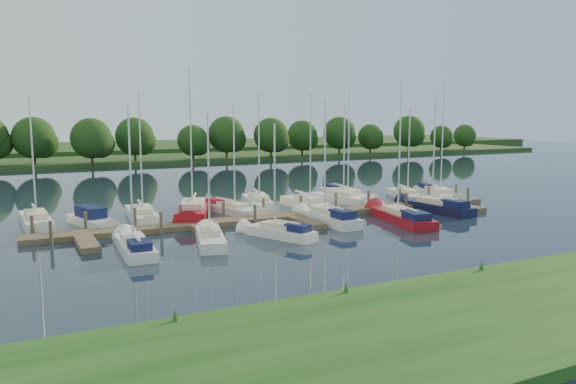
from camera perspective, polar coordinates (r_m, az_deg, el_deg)
name	(u,v)px	position (r m, az deg, el deg)	size (l,w,h in m)	color
ground	(342,238)	(38.83, 5.49, -4.67)	(260.00, 260.00, 0.00)	#192332
near_bank	(538,305)	(27.08, 24.07, -10.41)	(90.00, 10.00, 0.50)	#184413
dock	(293,218)	(45.01, 0.55, -2.62)	(40.00, 6.00, 0.40)	brown
mooring_pilings	(287,211)	(45.93, -0.09, -1.90)	(38.24, 2.84, 2.00)	#473D33
far_shore	(129,158)	(109.26, -15.89, 3.36)	(180.00, 30.00, 0.60)	#22451A
distant_hill	(107,148)	(133.83, -17.91, 4.24)	(220.00, 40.00, 1.40)	#334F22
treeline	(160,141)	(97.57, -12.84, 5.06)	(146.52, 9.61, 8.15)	#38281C
sailboat_n_0	(36,223)	(46.42, -24.19, -2.90)	(2.21, 8.01, 10.33)	white
motorboat	(92,221)	(45.11, -19.27, -2.82)	(3.10, 6.14, 1.88)	white
sailboat_n_2	(143,217)	(46.52, -14.56, -2.44)	(2.59, 8.40, 10.61)	white
sailboat_n_3	(193,212)	(47.55, -9.63, -2.06)	(5.30, 9.88, 12.68)	maroon
sailboat_n_4	(232,210)	(48.31, -5.69, -1.80)	(3.51, 7.56, 9.54)	white
sailboat_n_5	(259,204)	(51.12, -2.98, -1.26)	(3.59, 8.39, 10.71)	white
sailboat_n_6	(309,206)	(50.19, 2.12, -1.43)	(2.09, 8.32, 10.72)	white
sailboat_n_7	(341,200)	(53.99, 5.43, -0.80)	(4.03, 7.37, 9.62)	white
sailboat_n_8	(346,196)	(56.42, 5.89, -0.39)	(2.31, 8.71, 11.03)	white
sailboat_n_9	(407,196)	(57.66, 11.97, -0.39)	(3.36, 7.41, 9.40)	white
sailboat_n_10	(439,195)	(59.09, 15.07, -0.25)	(4.60, 9.29, 11.68)	white
sailboat_s_0	(134,247)	(36.10, -15.35, -5.38)	(1.98, 7.31, 9.31)	white
sailboat_s_1	(210,239)	(37.34, -7.91, -4.78)	(2.97, 6.86, 8.88)	white
sailboat_s_2	(279,233)	(38.73, -0.93, -4.18)	(3.62, 6.14, 8.19)	white
sailboat_s_3	(328,219)	(43.83, 4.04, -2.74)	(2.09, 7.71, 10.03)	white
sailboat_s_4	(400,218)	(45.21, 11.34, -2.57)	(3.56, 9.05, 11.33)	maroon
sailboat_s_5	(436,208)	(50.64, 14.78, -1.55)	(2.47, 8.21, 10.50)	black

